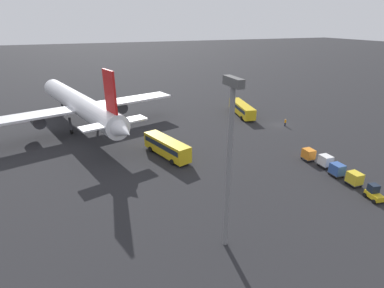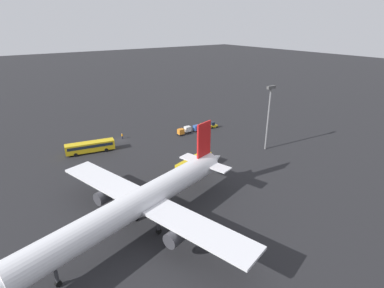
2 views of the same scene
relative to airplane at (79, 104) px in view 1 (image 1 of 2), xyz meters
The scene contains 11 objects.
ground_plane 45.18m from the airplane, 107.73° to the right, with size 600.00×600.00×0.00m, color #232326.
airplane is the anchor object (origin of this frame).
shuttle_bus_near 38.93m from the airplane, 95.17° to the right, with size 13.25×5.07×3.01m.
shuttle_bus_far 24.93m from the airplane, 147.23° to the right, with size 11.46×5.78×3.23m.
baggage_tug 56.96m from the airplane, 141.45° to the right, with size 2.60×2.00×2.10m.
worker_person 46.20m from the airplane, 108.82° to the right, with size 0.38×0.38×1.74m.
cargo_cart_yellow 54.45m from the airplane, 138.53° to the right, with size 2.03×1.72×2.06m.
cargo_cart_blue 52.05m from the airplane, 136.41° to the right, with size 2.03×1.72×2.06m.
cargo_cart_white 50.35m from the airplane, 133.40° to the right, with size 2.03×1.72×2.06m.
cargo_cart_orange 47.68m from the airplane, 131.34° to the right, with size 2.03×1.72×2.06m.
light_pole 46.98m from the airplane, 164.41° to the right, with size 2.80×0.70×18.03m.
Camera 1 is at (-54.20, 42.96, 22.54)m, focal length 28.00 mm.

